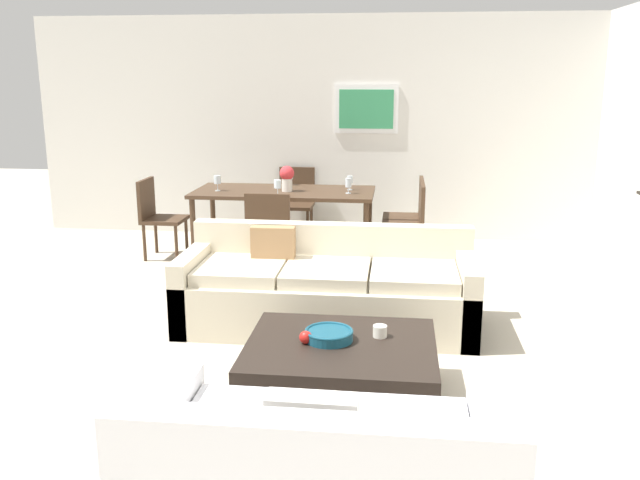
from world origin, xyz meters
name	(u,v)px	position (x,y,z in m)	size (l,w,h in m)	color
ground_plane	(308,340)	(0.00, 0.00, 0.00)	(18.00, 18.00, 0.00)	#BCB29E
back_wall_unit	(370,129)	(0.30, 3.53, 1.35)	(8.40, 0.09, 2.70)	silver
sofa_beige	(327,291)	(0.11, 0.34, 0.29)	(2.34, 0.90, 0.78)	beige
coffee_table	(341,372)	(0.34, -0.94, 0.19)	(1.17, 0.99, 0.38)	black
decorative_bowl	(329,334)	(0.26, -0.90, 0.42)	(0.31, 0.31, 0.07)	navy
candle_jar	(380,331)	(0.57, -0.81, 0.42)	(0.09, 0.09, 0.07)	silver
apple_on_coffee_table	(306,337)	(0.12, -0.98, 0.42)	(0.08, 0.08, 0.08)	red
dining_table	(284,196)	(-0.59, 2.45, 0.68)	(1.98, 0.91, 0.75)	#422D1E
dining_chair_head	(296,199)	(-0.59, 3.31, 0.50)	(0.44, 0.44, 0.88)	#422D1E
dining_chair_right_far	(410,211)	(0.81, 2.65, 0.50)	(0.44, 0.44, 0.88)	#422D1E
dining_chair_left_near	(157,213)	(-1.99, 2.24, 0.50)	(0.44, 0.44, 0.88)	#422D1E
dining_chair_right_near	(411,219)	(0.81, 2.24, 0.50)	(0.44, 0.44, 0.88)	#422D1E
dining_chair_foot	(270,229)	(-0.59, 1.59, 0.50)	(0.44, 0.44, 0.88)	#422D1E
wine_glass_head	(290,176)	(-0.59, 2.84, 0.85)	(0.08, 0.08, 0.15)	silver
wine_glass_left_near	(217,180)	(-1.31, 2.34, 0.87)	(0.08, 0.08, 0.17)	silver
wine_glass_foot	(278,185)	(-0.59, 2.05, 0.88)	(0.08, 0.08, 0.18)	silver
wine_glass_right_far	(350,180)	(0.13, 2.56, 0.86)	(0.06, 0.06, 0.16)	silver
wine_glass_right_near	(348,183)	(0.13, 2.34, 0.86)	(0.07, 0.07, 0.17)	silver
centerpiece_vase	(287,177)	(-0.55, 2.39, 0.91)	(0.16, 0.16, 0.28)	silver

